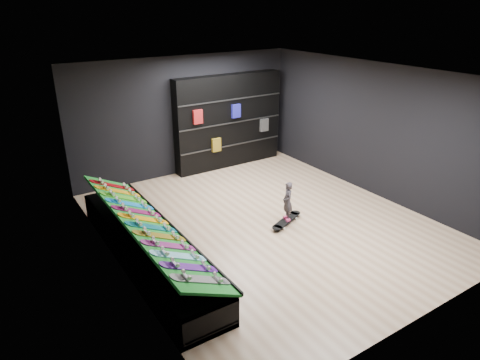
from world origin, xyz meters
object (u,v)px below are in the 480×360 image
display_rack (147,249)px  child (287,209)px  back_shelving (228,121)px  floor_skateboard (287,221)px

display_rack → child: child is taller
display_rack → back_shelving: size_ratio=1.46×
display_rack → back_shelving: bearing=41.8°
display_rack → child: 2.91m
display_rack → back_shelving: 5.07m
display_rack → back_shelving: (3.71, 3.32, 0.98)m
floor_skateboard → display_rack: bearing=152.7°
child → floor_skateboard: bearing=22.8°
back_shelving → child: back_shelving is taller
back_shelving → floor_skateboard: size_ratio=3.15×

